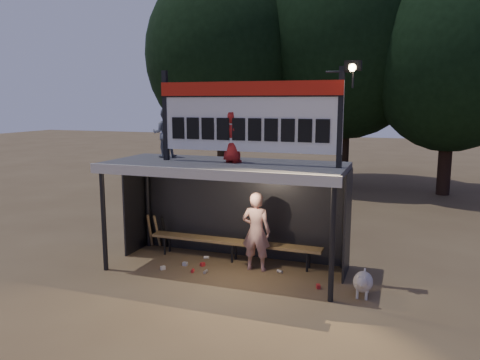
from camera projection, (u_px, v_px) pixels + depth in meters
name	position (u px, v px, depth m)	size (l,w,h in m)	color
ground	(225.00, 269.00, 10.10)	(80.00, 80.00, 0.00)	brown
player	(256.00, 231.00, 9.93)	(0.62, 0.41, 1.70)	silver
child_a	(165.00, 133.00, 10.58)	(0.53, 0.42, 1.10)	slate
child_b	(233.00, 137.00, 9.64)	(0.53, 0.34, 1.07)	maroon
dugout_shelter	(229.00, 183.00, 10.03)	(5.10, 2.08, 2.32)	#3B3B3D
scoreboard_assembly	(250.00, 114.00, 9.36)	(4.10, 0.27, 1.99)	black
bench	(234.00, 242.00, 10.54)	(4.00, 0.35, 0.48)	olive
tree_left	(222.00, 55.00, 19.81)	(6.46, 6.46, 9.27)	#2F2015
tree_mid	(347.00, 39.00, 19.45)	(7.22, 7.22, 10.36)	black
tree_right	(452.00, 58.00, 17.36)	(6.08, 6.08, 8.72)	black
dog	(363.00, 282.00, 8.64)	(0.36, 0.81, 0.49)	beige
bats	(157.00, 231.00, 11.49)	(0.49, 0.33, 0.84)	olive
litter	(217.00, 269.00, 10.00)	(3.45, 1.07, 0.08)	#B21E1F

